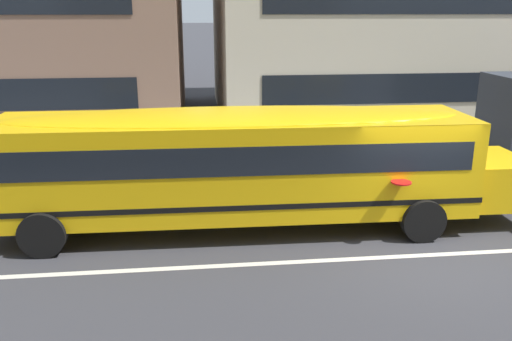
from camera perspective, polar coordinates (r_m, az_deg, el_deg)
The scene contains 4 objects.
ground_plane at distance 11.41m, azimuth 17.61°, elevation -8.59°, with size 400.00×400.00×0.00m, color #38383D.
sidewalk_far at distance 18.88m, azimuth 7.50°, elevation 2.10°, with size 120.00×3.00×0.01m, color gray.
lane_centreline at distance 11.41m, azimuth 17.61°, elevation -8.58°, with size 110.00×0.16×0.01m, color silver.
school_bus at distance 11.74m, azimuth -1.12°, elevation 1.26°, with size 12.05×2.98×2.68m.
Camera 1 is at (-4.50, -9.36, 4.73)m, focal length 37.61 mm.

